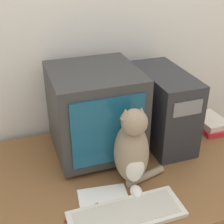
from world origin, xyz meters
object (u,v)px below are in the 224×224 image
at_px(computer_tower, 163,108).
at_px(keyboard, 127,214).
at_px(cat, 132,150).
at_px(crt_monitor, 95,111).
at_px(pen, 82,212).
at_px(book_stack, 210,123).

xyz_separation_m(computer_tower, keyboard, (-0.38, -0.45, -0.18)).
xyz_separation_m(computer_tower, cat, (-0.28, -0.26, -0.03)).
bearing_deg(cat, keyboard, -107.86).
relative_size(crt_monitor, computer_tower, 1.00).
height_order(crt_monitor, keyboard, crt_monitor).
relative_size(computer_tower, keyboard, 0.95).
distance_m(computer_tower, pen, 0.69).
relative_size(keyboard, pen, 3.03).
bearing_deg(computer_tower, crt_monitor, 176.71).
xyz_separation_m(book_stack, pen, (-0.86, -0.38, -0.03)).
bearing_deg(cat, pen, -146.14).
relative_size(computer_tower, pen, 2.89).
xyz_separation_m(crt_monitor, book_stack, (0.68, -0.01, -0.19)).
xyz_separation_m(cat, pen, (-0.26, -0.12, -0.16)).
bearing_deg(pen, computer_tower, 34.95).
bearing_deg(crt_monitor, keyboard, -91.73).
bearing_deg(book_stack, pen, -155.94).
height_order(cat, book_stack, cat).
xyz_separation_m(computer_tower, book_stack, (0.32, 0.01, -0.16)).
height_order(crt_monitor, pen, crt_monitor).
distance_m(cat, pen, 0.33).
height_order(keyboard, book_stack, book_stack).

